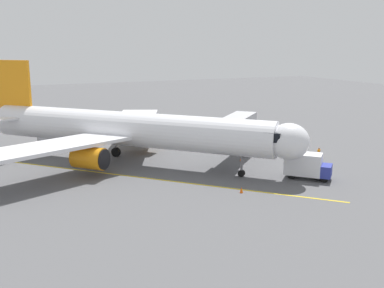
{
  "coord_description": "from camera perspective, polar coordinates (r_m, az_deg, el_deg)",
  "views": [
    {
      "loc": [
        13.81,
        47.86,
        13.4
      ],
      "look_at": [
        -5.62,
        5.4,
        3.0
      ],
      "focal_mm": 42.11,
      "sensor_mm": 36.0,
      "label": 1
    }
  ],
  "objects": [
    {
      "name": "safety_cone_wing_port",
      "position": [
        53.03,
        6.24,
        -1.85
      ],
      "size": [
        0.32,
        0.32,
        0.55
      ],
      "primitive_type": "cone",
      "color": "#F2590F",
      "rests_on": "ground"
    },
    {
      "name": "safety_cone_nose_right",
      "position": [
        41.84,
        6.28,
        -5.8
      ],
      "size": [
        0.32,
        0.32,
        0.55
      ],
      "primitive_type": "cone",
      "color": "#F2590F",
      "rests_on": "ground"
    },
    {
      "name": "safety_cone_nose_left",
      "position": [
        56.44,
        11.84,
        -1.16
      ],
      "size": [
        0.32,
        0.32,
        0.55
      ],
      "primitive_type": "cone",
      "color": "#F2590F",
      "rests_on": "ground"
    },
    {
      "name": "ground_plane",
      "position": [
        51.58,
        -8.21,
        -2.63
      ],
      "size": [
        220.0,
        220.0,
        0.0
      ],
      "primitive_type": "plane",
      "color": "#565659"
    },
    {
      "name": "box_truck_portside",
      "position": [
        46.99,
        14.39,
        -2.66
      ],
      "size": [
        4.59,
        4.67,
        2.62
      ],
      "color": "#2D3899",
      "rests_on": "ground"
    },
    {
      "name": "box_truck_near_nose",
      "position": [
        61.64,
        -16.79,
        0.77
      ],
      "size": [
        4.83,
        4.37,
        2.62
      ],
      "color": "yellow",
      "rests_on": "ground"
    },
    {
      "name": "airplane",
      "position": [
        51.21,
        -8.64,
        1.84
      ],
      "size": [
        32.88,
        33.27,
        11.5
      ],
      "color": "white",
      "rests_on": "ground"
    },
    {
      "name": "ground_crew_marshaller",
      "position": [
        54.18,
        15.75,
        -1.28
      ],
      "size": [
        0.47,
        0.43,
        1.71
      ],
      "color": "#23232D",
      "rests_on": "ground"
    },
    {
      "name": "safety_cone_wing_starboard",
      "position": [
        55.52,
        8.35,
        -1.25
      ],
      "size": [
        0.32,
        0.32,
        0.55
      ],
      "primitive_type": "cone",
      "color": "#F2590F",
      "rests_on": "ground"
    },
    {
      "name": "apron_lead_in_line",
      "position": [
        46.44,
        -6.12,
        -4.28
      ],
      "size": [
        27.81,
        29.08,
        0.01
      ],
      "primitive_type": "cube",
      "rotation": [
        0.0,
        0.0,
        0.76
      ],
      "color": "yellow",
      "rests_on": "ground"
    },
    {
      "name": "jet_bridge",
      "position": [
        51.7,
        5.3,
        1.76
      ],
      "size": [
        9.62,
        9.34,
        5.4
      ],
      "color": "#B7B7BC",
      "rests_on": "ground"
    }
  ]
}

